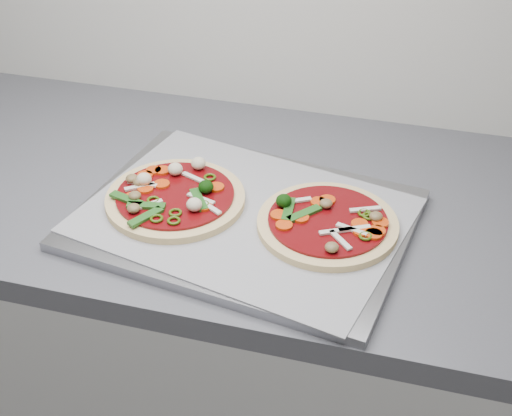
# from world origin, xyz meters

# --- Properties ---
(base_cabinet) EXTENTS (3.60, 0.60, 0.86)m
(base_cabinet) POSITION_xyz_m (0.00, 1.30, 0.43)
(base_cabinet) COLOR silver
(base_cabinet) RESTS_ON ground
(countertop) EXTENTS (3.60, 0.60, 0.04)m
(countertop) POSITION_xyz_m (0.00, 1.30, 0.88)
(countertop) COLOR #55555C
(countertop) RESTS_ON base_cabinet
(baking_tray) EXTENTS (0.54, 0.43, 0.02)m
(baking_tray) POSITION_xyz_m (0.45, 1.22, 0.91)
(baking_tray) COLOR gray
(baking_tray) RESTS_ON countertop
(parchment) EXTENTS (0.53, 0.44, 0.00)m
(parchment) POSITION_xyz_m (0.45, 1.22, 0.92)
(parchment) COLOR #939298
(parchment) RESTS_ON baking_tray
(pizza_left) EXTENTS (0.23, 0.23, 0.04)m
(pizza_left) POSITION_xyz_m (0.34, 1.22, 0.93)
(pizza_left) COLOR #F2D18E
(pizza_left) RESTS_ON parchment
(pizza_right) EXTENTS (0.21, 0.21, 0.04)m
(pizza_right) POSITION_xyz_m (0.58, 1.22, 0.93)
(pizza_right) COLOR #F2D18E
(pizza_right) RESTS_ON parchment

